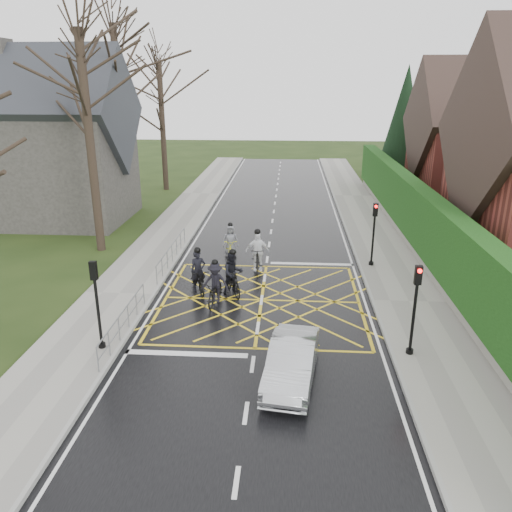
# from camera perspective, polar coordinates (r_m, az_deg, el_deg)

# --- Properties ---
(ground) EXTENTS (120.00, 120.00, 0.00)m
(ground) POSITION_cam_1_polar(r_m,az_deg,el_deg) (20.76, 0.64, -5.06)
(ground) COLOR black
(ground) RESTS_ON ground
(road) EXTENTS (9.00, 80.00, 0.01)m
(road) POSITION_cam_1_polar(r_m,az_deg,el_deg) (20.76, 0.64, -5.05)
(road) COLOR black
(road) RESTS_ON ground
(sidewalk_right) EXTENTS (3.00, 80.00, 0.15)m
(sidewalk_right) POSITION_cam_1_polar(r_m,az_deg,el_deg) (21.29, 17.05, -5.11)
(sidewalk_right) COLOR gray
(sidewalk_right) RESTS_ON ground
(sidewalk_left) EXTENTS (3.00, 80.00, 0.15)m
(sidewalk_left) POSITION_cam_1_polar(r_m,az_deg,el_deg) (21.87, -15.30, -4.27)
(sidewalk_left) COLOR gray
(sidewalk_left) RESTS_ON ground
(stone_wall) EXTENTS (0.50, 38.00, 0.70)m
(stone_wall) POSITION_cam_1_polar(r_m,az_deg,el_deg) (27.05, 18.02, 0.64)
(stone_wall) COLOR slate
(stone_wall) RESTS_ON ground
(hedge) EXTENTS (0.90, 38.00, 2.80)m
(hedge) POSITION_cam_1_polar(r_m,az_deg,el_deg) (26.57, 18.41, 4.21)
(hedge) COLOR black
(hedge) RESTS_ON stone_wall
(house_far) EXTENTS (9.80, 8.80, 10.30)m
(house_far) POSITION_cam_1_polar(r_m,az_deg,el_deg) (39.57, 24.64, 11.49)
(house_far) COLOR maroon
(house_far) RESTS_ON ground
(conifer) EXTENTS (4.60, 4.60, 10.00)m
(conifer) POSITION_cam_1_polar(r_m,az_deg,el_deg) (46.06, 16.53, 14.07)
(conifer) COLOR black
(conifer) RESTS_ON ground
(church) EXTENTS (8.80, 7.80, 11.00)m
(church) POSITION_cam_1_polar(r_m,az_deg,el_deg) (34.35, -21.76, 11.88)
(church) COLOR #2D2B28
(church) RESTS_ON ground
(tree_near) EXTENTS (9.24, 9.24, 11.44)m
(tree_near) POSITION_cam_1_polar(r_m,az_deg,el_deg) (26.85, -18.95, 16.92)
(tree_near) COLOR black
(tree_near) RESTS_ON ground
(tree_mid) EXTENTS (10.08, 10.08, 12.48)m
(tree_mid) POSITION_cam_1_polar(r_m,az_deg,el_deg) (34.69, -15.54, 18.74)
(tree_mid) COLOR black
(tree_mid) RESTS_ON ground
(tree_far) EXTENTS (8.40, 8.40, 10.40)m
(tree_far) POSITION_cam_1_polar(r_m,az_deg,el_deg) (42.20, -10.80, 17.09)
(tree_far) COLOR black
(tree_far) RESTS_ON ground
(railing_south) EXTENTS (0.05, 5.04, 1.03)m
(railing_south) POSITION_cam_1_polar(r_m,az_deg,el_deg) (18.16, -14.93, -6.78)
(railing_south) COLOR slate
(railing_south) RESTS_ON ground
(railing_north) EXTENTS (0.05, 6.04, 1.03)m
(railing_north) POSITION_cam_1_polar(r_m,az_deg,el_deg) (24.83, -9.59, 0.76)
(railing_north) COLOR slate
(railing_north) RESTS_ON ground
(traffic_light_ne) EXTENTS (0.24, 0.31, 3.21)m
(traffic_light_ne) POSITION_cam_1_polar(r_m,az_deg,el_deg) (24.43, 13.27, 2.35)
(traffic_light_ne) COLOR black
(traffic_light_ne) RESTS_ON ground
(traffic_light_se) EXTENTS (0.24, 0.31, 3.21)m
(traffic_light_se) POSITION_cam_1_polar(r_m,az_deg,el_deg) (16.72, 17.63, -6.05)
(traffic_light_se) COLOR black
(traffic_light_se) RESTS_ON ground
(traffic_light_sw) EXTENTS (0.24, 0.31, 3.21)m
(traffic_light_sw) POSITION_cam_1_polar(r_m,az_deg,el_deg) (17.10, -17.65, -5.47)
(traffic_light_sw) COLOR black
(traffic_light_sw) RESTS_ON ground
(cyclist_rear) EXTENTS (1.48, 2.15, 1.98)m
(cyclist_rear) POSITION_cam_1_polar(r_m,az_deg,el_deg) (21.54, -6.63, -2.41)
(cyclist_rear) COLOR black
(cyclist_rear) RESTS_ON ground
(cyclist_back) EXTENTS (1.31, 2.06, 2.00)m
(cyclist_back) POSITION_cam_1_polar(r_m,az_deg,el_deg) (21.12, -2.67, -2.42)
(cyclist_back) COLOR black
(cyclist_back) RESTS_ON ground
(cyclist_mid) EXTENTS (1.17, 1.98, 1.86)m
(cyclist_mid) POSITION_cam_1_polar(r_m,az_deg,el_deg) (20.36, -4.67, -3.55)
(cyclist_mid) COLOR black
(cyclist_mid) RESTS_ON ground
(cyclist_front) EXTENTS (1.14, 2.10, 2.07)m
(cyclist_front) POSITION_cam_1_polar(r_m,az_deg,el_deg) (23.68, 0.15, 0.06)
(cyclist_front) COLOR black
(cyclist_front) RESTS_ON ground
(cyclist_lead) EXTENTS (0.88, 1.91, 1.79)m
(cyclist_lead) POSITION_cam_1_polar(r_m,az_deg,el_deg) (25.78, -2.94, 1.32)
(cyclist_lead) COLOR yellow
(cyclist_lead) RESTS_ON ground
(car) EXTENTS (1.84, 4.01, 1.27)m
(car) POSITION_cam_1_polar(r_m,az_deg,el_deg) (15.30, 4.10, -11.95)
(car) COLOR #A9ABB0
(car) RESTS_ON ground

